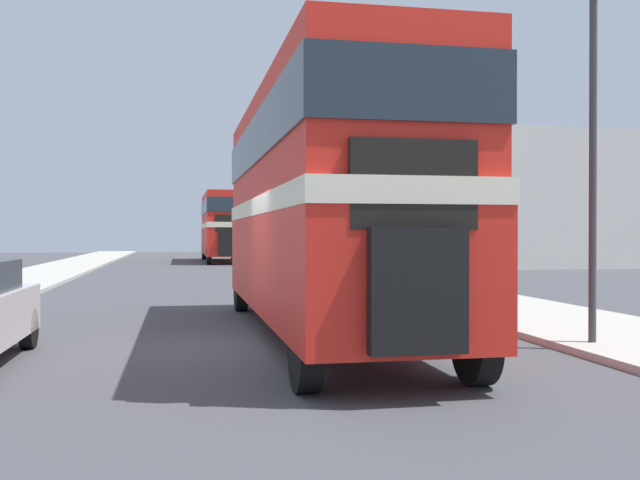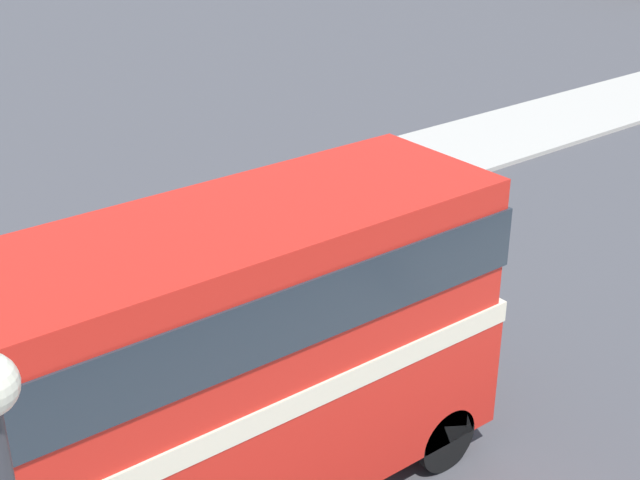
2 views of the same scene
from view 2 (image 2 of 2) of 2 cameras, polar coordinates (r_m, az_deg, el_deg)
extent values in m
cube|color=red|center=(11.34, -12.29, -14.67)|extent=(2.39, 10.54, 1.68)
cube|color=beige|center=(10.73, -12.78, -10.58)|extent=(2.41, 10.59, 0.31)
cube|color=red|center=(10.16, -13.36, -5.66)|extent=(2.34, 10.33, 1.84)
cube|color=#232D38|center=(10.11, -13.41, -5.22)|extent=(2.41, 10.43, 0.83)
cylinder|color=black|center=(14.40, 1.88, -8.43)|extent=(0.28, 1.01, 1.01)
cylinder|color=black|center=(13.16, 7.86, -12.39)|extent=(0.28, 1.01, 1.01)
camera|label=1|loc=(15.55, -69.00, -18.17)|focal=40.00mm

